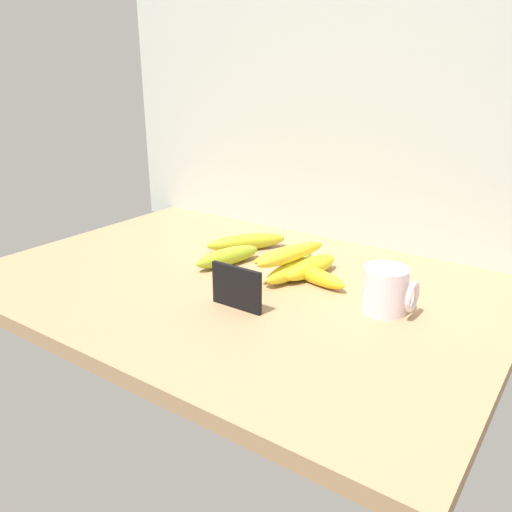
{
  "coord_description": "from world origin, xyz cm",
  "views": [
    {
      "loc": [
        62.07,
        -80.76,
        45.73
      ],
      "look_at": [
        2.71,
        3.83,
        8.0
      ],
      "focal_mm": 35.98,
      "sensor_mm": 36.0,
      "label": 1
    }
  ],
  "objects_px": {
    "chalkboard_sign": "(237,289)",
    "banana_4": "(246,242)",
    "banana_0": "(299,263)",
    "banana_2": "(316,276)",
    "banana_6": "(288,255)",
    "banana_5": "(228,257)",
    "coffee_mug": "(386,290)",
    "banana_7": "(289,253)",
    "banana_1": "(293,270)",
    "banana_3": "(311,267)"
  },
  "relations": [
    {
      "from": "banana_0",
      "to": "banana_2",
      "type": "xyz_separation_m",
      "value": [
        0.07,
        -0.05,
        0.0
      ]
    },
    {
      "from": "chalkboard_sign",
      "to": "coffee_mug",
      "type": "height_order",
      "value": "coffee_mug"
    },
    {
      "from": "banana_6",
      "to": "banana_7",
      "type": "xyz_separation_m",
      "value": [
        -0.0,
        0.01,
        -0.0
      ]
    },
    {
      "from": "chalkboard_sign",
      "to": "banana_1",
      "type": "xyz_separation_m",
      "value": [
        0.01,
        0.18,
        -0.02
      ]
    },
    {
      "from": "banana_5",
      "to": "banana_6",
      "type": "distance_m",
      "value": 0.16
    },
    {
      "from": "banana_3",
      "to": "banana_4",
      "type": "bearing_deg",
      "value": 164.26
    },
    {
      "from": "banana_5",
      "to": "banana_1",
      "type": "bearing_deg",
      "value": 4.61
    },
    {
      "from": "banana_0",
      "to": "banana_2",
      "type": "distance_m",
      "value": 0.08
    },
    {
      "from": "chalkboard_sign",
      "to": "banana_4",
      "type": "height_order",
      "value": "chalkboard_sign"
    },
    {
      "from": "banana_2",
      "to": "banana_4",
      "type": "height_order",
      "value": "banana_4"
    },
    {
      "from": "banana_1",
      "to": "banana_5",
      "type": "distance_m",
      "value": 0.17
    },
    {
      "from": "banana_2",
      "to": "banana_0",
      "type": "bearing_deg",
      "value": 145.69
    },
    {
      "from": "banana_1",
      "to": "banana_3",
      "type": "distance_m",
      "value": 0.04
    },
    {
      "from": "coffee_mug",
      "to": "banana_7",
      "type": "relative_size",
      "value": 0.51
    },
    {
      "from": "chalkboard_sign",
      "to": "banana_5",
      "type": "relative_size",
      "value": 0.64
    },
    {
      "from": "banana_0",
      "to": "banana_6",
      "type": "relative_size",
      "value": 0.98
    },
    {
      "from": "banana_6",
      "to": "banana_7",
      "type": "height_order",
      "value": "banana_6"
    },
    {
      "from": "banana_4",
      "to": "banana_6",
      "type": "height_order",
      "value": "banana_6"
    },
    {
      "from": "banana_1",
      "to": "banana_6",
      "type": "relative_size",
      "value": 0.93
    },
    {
      "from": "banana_0",
      "to": "banana_7",
      "type": "xyz_separation_m",
      "value": [
        0.0,
        -0.05,
        0.04
      ]
    },
    {
      "from": "chalkboard_sign",
      "to": "banana_6",
      "type": "distance_m",
      "value": 0.18
    },
    {
      "from": "banana_6",
      "to": "coffee_mug",
      "type": "bearing_deg",
      "value": -6.77
    },
    {
      "from": "banana_6",
      "to": "banana_7",
      "type": "relative_size",
      "value": 0.94
    },
    {
      "from": "coffee_mug",
      "to": "banana_6",
      "type": "xyz_separation_m",
      "value": [
        -0.23,
        0.03,
        0.01
      ]
    },
    {
      "from": "banana_0",
      "to": "banana_5",
      "type": "relative_size",
      "value": 1.03
    },
    {
      "from": "coffee_mug",
      "to": "banana_5",
      "type": "bearing_deg",
      "value": 176.57
    },
    {
      "from": "banana_1",
      "to": "banana_4",
      "type": "relative_size",
      "value": 0.82
    },
    {
      "from": "banana_2",
      "to": "banana_4",
      "type": "xyz_separation_m",
      "value": [
        -0.25,
        0.09,
        0.0
      ]
    },
    {
      "from": "chalkboard_sign",
      "to": "coffee_mug",
      "type": "distance_m",
      "value": 0.28
    },
    {
      "from": "coffee_mug",
      "to": "banana_6",
      "type": "relative_size",
      "value": 0.55
    },
    {
      "from": "coffee_mug",
      "to": "chalkboard_sign",
      "type": "bearing_deg",
      "value": -148.02
    },
    {
      "from": "coffee_mug",
      "to": "banana_6",
      "type": "bearing_deg",
      "value": 173.23
    },
    {
      "from": "coffee_mug",
      "to": "banana_2",
      "type": "bearing_deg",
      "value": 166.07
    },
    {
      "from": "chalkboard_sign",
      "to": "banana_7",
      "type": "bearing_deg",
      "value": 89.78
    },
    {
      "from": "banana_2",
      "to": "banana_6",
      "type": "bearing_deg",
      "value": -166.08
    },
    {
      "from": "chalkboard_sign",
      "to": "banana_4",
      "type": "distance_m",
      "value": 0.33
    },
    {
      "from": "banana_5",
      "to": "banana_6",
      "type": "bearing_deg",
      "value": 1.41
    },
    {
      "from": "coffee_mug",
      "to": "banana_0",
      "type": "bearing_deg",
      "value": 159.58
    },
    {
      "from": "banana_5",
      "to": "banana_6",
      "type": "height_order",
      "value": "banana_6"
    },
    {
      "from": "banana_7",
      "to": "chalkboard_sign",
      "type": "bearing_deg",
      "value": -90.22
    },
    {
      "from": "banana_0",
      "to": "banana_4",
      "type": "xyz_separation_m",
      "value": [
        -0.18,
        0.04,
        0.0
      ]
    },
    {
      "from": "chalkboard_sign",
      "to": "banana_6",
      "type": "height_order",
      "value": "chalkboard_sign"
    },
    {
      "from": "banana_7",
      "to": "banana_6",
      "type": "bearing_deg",
      "value": -70.21
    },
    {
      "from": "banana_2",
      "to": "banana_6",
      "type": "distance_m",
      "value": 0.07
    },
    {
      "from": "coffee_mug",
      "to": "banana_4",
      "type": "distance_m",
      "value": 0.44
    },
    {
      "from": "banana_3",
      "to": "banana_6",
      "type": "bearing_deg",
      "value": -125.84
    },
    {
      "from": "chalkboard_sign",
      "to": "banana_0",
      "type": "relative_size",
      "value": 0.62
    },
    {
      "from": "coffee_mug",
      "to": "banana_1",
      "type": "bearing_deg",
      "value": 170.66
    },
    {
      "from": "banana_2",
      "to": "banana_7",
      "type": "xyz_separation_m",
      "value": [
        -0.06,
        -0.0,
        0.04
      ]
    },
    {
      "from": "banana_3",
      "to": "banana_4",
      "type": "relative_size",
      "value": 0.79
    }
  ]
}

